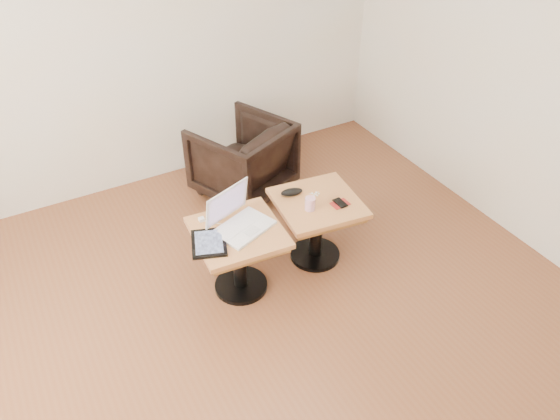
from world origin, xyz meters
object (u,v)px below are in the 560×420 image
side_table_left (239,245)px  laptop (238,220)px  striped_cup (310,204)px  side_table_right (317,215)px  armchair (242,159)px

side_table_left → laptop: laptop is taller
laptop → striped_cup: (0.50, -0.07, -0.01)m
laptop → striped_cup: laptop is taller
side_table_left → laptop: (0.03, 0.04, 0.18)m
side_table_right → laptop: (-0.59, 0.02, 0.18)m
armchair → side_table_left: bearing=39.8°
striped_cup → side_table_left: bearing=176.5°
armchair → laptop: bearing=40.0°
side_table_left → armchair: (0.53, 1.04, -0.06)m
side_table_left → armchair: armchair is taller
side_table_right → striped_cup: 0.20m
side_table_right → laptop: bearing=-174.6°
laptop → armchair: laptop is taller
side_table_left → armchair: 1.17m
laptop → armchair: 1.15m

